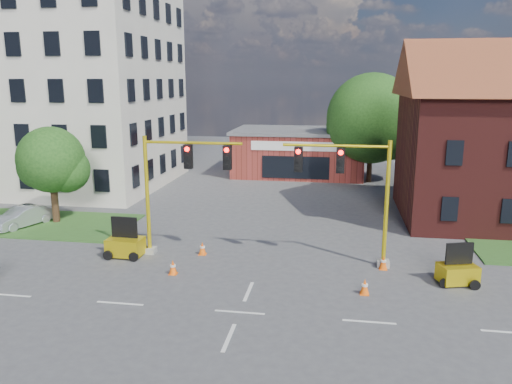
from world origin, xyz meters
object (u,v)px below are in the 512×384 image
(signal_mast_west, at_px, (177,181))
(signal_mast_east, at_px, (352,187))
(pickup_white, at_px, (445,208))
(trailer_west, at_px, (125,245))
(trailer_east, at_px, (458,272))

(signal_mast_west, bearing_deg, signal_mast_east, 0.00)
(signal_mast_west, height_order, signal_mast_east, same)
(signal_mast_east, bearing_deg, pickup_white, 56.45)
(trailer_west, bearing_deg, signal_mast_west, 16.76)
(signal_mast_east, height_order, trailer_east, signal_mast_east)
(signal_mast_east, bearing_deg, signal_mast_west, 180.00)
(signal_mast_east, height_order, pickup_white, signal_mast_east)
(trailer_east, bearing_deg, signal_mast_east, 144.03)
(signal_mast_west, relative_size, trailer_west, 3.06)
(trailer_west, relative_size, trailer_east, 1.09)
(trailer_east, bearing_deg, trailer_west, 160.05)
(signal_mast_west, height_order, trailer_east, signal_mast_west)
(signal_mast_east, bearing_deg, trailer_west, -176.46)
(trailer_west, distance_m, trailer_east, 16.15)
(trailer_west, relative_size, pickup_white, 0.43)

